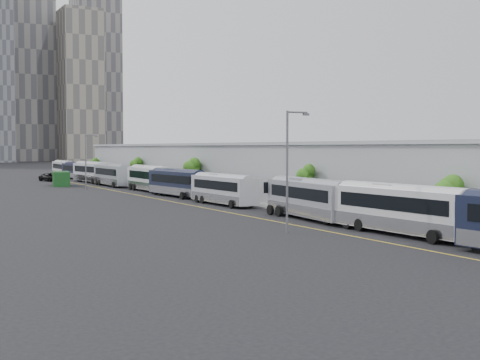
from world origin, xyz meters
TOP-DOWN VIEW (x-y plane):
  - sidewalk at (9.00, 55.00)m, footprint 10.00×170.00m
  - lane_line at (-1.50, 55.00)m, footprint 0.12×160.00m
  - depot at (12.99, 55.00)m, footprint 12.45×160.40m
  - bus_2 at (2.10, 34.01)m, footprint 3.04×13.06m
  - bus_3 at (2.26, 46.59)m, footprint 3.85×12.96m
  - bus_4 at (1.98, 63.70)m, footprint 2.74×12.17m
  - bus_5 at (2.19, 77.85)m, footprint 3.54×12.82m
  - bus_6 at (2.70, 89.98)m, footprint 2.93×13.17m
  - bus_7 at (1.80, 105.61)m, footprint 2.91×13.08m
  - bus_8 at (1.89, 118.49)m, footprint 4.03×13.58m
  - bus_9 at (2.73, 133.66)m, footprint 3.43×12.17m
  - bus_10 at (2.64, 145.05)m, footprint 2.82×12.60m
  - tree_1 at (5.57, 32.97)m, footprint 2.44×2.44m
  - tree_2 at (5.91, 52.91)m, footprint 1.78×1.78m
  - tree_3 at (5.62, 81.06)m, footprint 2.36×2.36m
  - tree_4 at (5.83, 105.18)m, footprint 1.94×1.94m
  - tree_5 at (5.75, 131.55)m, footprint 2.10×2.10m
  - street_lamp_near at (-4.56, 39.15)m, footprint 2.04×0.22m
  - street_lamp_far at (-4.72, 97.48)m, footprint 2.04×0.22m
  - shipping_container at (-5.73, 110.61)m, footprint 3.87×6.95m
  - suv at (-3.87, 127.16)m, footprint 4.19×6.40m

SIDE VIEW (x-z plane):
  - lane_line at x=-1.50m, z-range 0.00..0.02m
  - sidewalk at x=9.00m, z-range 0.00..0.12m
  - suv at x=-3.87m, z-range 0.00..1.64m
  - shipping_container at x=-5.73m, z-range 0.00..2.46m
  - bus_9 at x=2.73m, z-range -0.28..3.23m
  - bus_4 at x=1.98m, z-range -0.28..3.27m
  - bus_10 at x=2.64m, z-range -0.29..3.38m
  - bus_5 at x=2.19m, z-range -0.29..3.41m
  - bus_3 at x=2.26m, z-range -0.29..3.44m
  - bus_2 at x=2.10m, z-range -0.30..3.50m
  - bus_7 at x=1.80m, z-range -0.30..3.52m
  - bus_6 at x=2.70m, z-range -0.30..3.54m
  - bus_8 at x=1.89m, z-range -0.30..3.61m
  - tree_5 at x=5.75m, z-range 1.04..5.24m
  - tree_1 at x=5.57m, z-range 0.96..5.35m
  - depot at x=12.99m, z-range -0.09..7.11m
  - tree_2 at x=5.91m, z-range 1.35..5.89m
  - tree_4 at x=5.83m, z-range 1.32..5.96m
  - tree_3 at x=5.62m, z-range 1.31..6.32m
  - street_lamp_far at x=-4.72m, z-range 0.68..9.23m
  - street_lamp_near at x=-4.56m, z-range 0.70..10.09m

